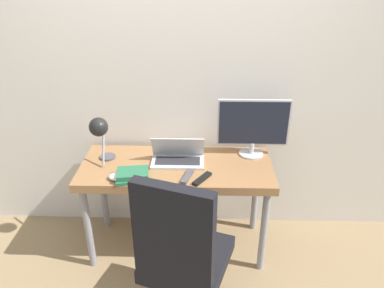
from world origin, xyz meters
name	(u,v)px	position (x,y,z in m)	size (l,w,h in m)	color
ground_plane	(176,272)	(0.00, 0.00, 0.00)	(12.00, 12.00, 0.00)	#937A56
wall_back	(178,73)	(0.00, 0.64, 1.30)	(8.00, 0.05, 2.60)	silver
desk	(177,174)	(0.00, 0.29, 0.66)	(1.35, 0.57, 0.73)	#996B42
laptop	(178,157)	(0.01, 0.33, 0.78)	(0.37, 0.20, 0.19)	silver
monitor	(253,125)	(0.55, 0.46, 0.97)	(0.52, 0.18, 0.43)	#B7B7BC
desk_lamp	(100,130)	(-0.51, 0.25, 1.01)	(0.13, 0.26, 0.37)	#4C4C51
office_chair	(182,252)	(0.07, -0.42, 0.58)	(0.59, 0.60, 1.08)	black
book_stack	(132,175)	(-0.28, 0.10, 0.76)	(0.24, 0.21, 0.06)	#286B47
tv_remote	(187,177)	(0.08, 0.11, 0.74)	(0.09, 0.17, 0.02)	#4C4C51
media_remote	(202,179)	(0.18, 0.09, 0.74)	(0.13, 0.17, 0.02)	black
game_controller	(121,176)	(-0.35, 0.09, 0.75)	(0.16, 0.11, 0.04)	white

